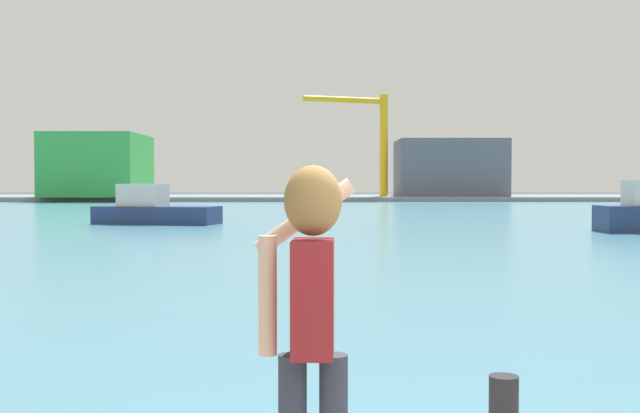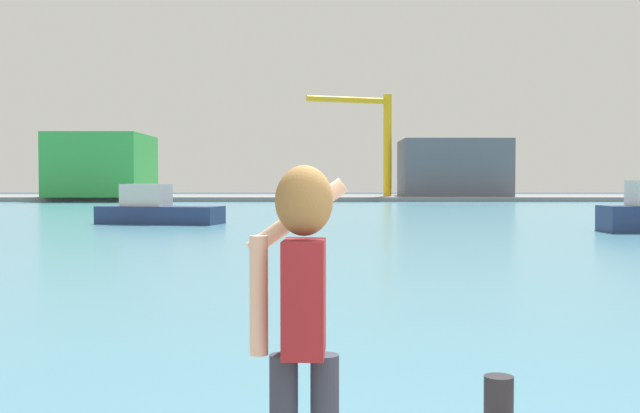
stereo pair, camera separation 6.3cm
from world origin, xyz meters
name	(u,v)px [view 2 (the right image)]	position (x,y,z in m)	size (l,w,h in m)	color
ground_plane	(335,214)	(0.00, 50.00, 0.00)	(220.00, 220.00, 0.00)	#334751
harbor_water	(334,213)	(0.00, 52.00, 0.01)	(140.00, 100.00, 0.02)	teal
far_shore_dock	(328,198)	(0.00, 92.00, 0.26)	(140.00, 20.00, 0.53)	gray
person_photographer	(302,304)	(-1.11, 0.34, 1.67)	(0.53, 0.55, 1.74)	#2D3342
harbor_bollard	(499,403)	(0.17, 1.70, 0.79)	(0.20, 0.20, 0.36)	black
boat_moored	(157,210)	(-9.76, 37.27, 0.76)	(6.88, 3.74, 2.13)	navy
warehouse_left	(103,166)	(-26.87, 86.82, 4.20)	(10.54, 12.57, 7.34)	green
warehouse_right	(454,168)	(15.47, 90.57, 3.98)	(12.92, 9.59, 6.91)	slate
port_crane	(377,132)	(5.70, 87.64, 8.18)	(10.25, 4.17, 12.22)	yellow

